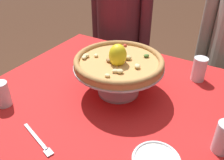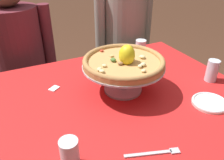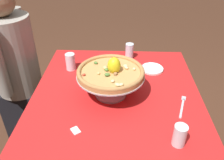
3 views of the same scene
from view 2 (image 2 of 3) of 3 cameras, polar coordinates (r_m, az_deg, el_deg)
The scene contains 11 objects.
dining_table at distance 1.16m, azimuth 3.42°, elevation -7.78°, with size 1.15×1.00×0.75m.
pizza_stand at distance 1.08m, azimuth 2.82°, elevation 1.90°, with size 0.39×0.39×0.14m.
pizza at distance 1.05m, azimuth 2.96°, elevation 4.77°, with size 0.38×0.38×0.10m.
water_glass_front_left at distance 0.76m, azimuth -10.51°, elevation -18.20°, with size 0.06×0.06×0.11m.
water_glass_back_right at distance 1.45m, azimuth 7.18°, elevation 7.50°, with size 0.07×0.07×0.12m.
water_glass_side_right at distance 1.29m, azimuth 23.81°, elevation 1.84°, with size 0.06×0.06×0.12m.
side_plate at distance 1.11m, azimuth 23.38°, elevation -5.22°, with size 0.16×0.16×0.02m.
dinner_fork at distance 0.83m, azimuth 10.88°, elevation -17.59°, with size 0.19×0.08×0.01m.
sugar_packet at distance 1.17m, azimuth -14.35°, elevation -2.06°, with size 0.05×0.04×0.01m, color white.
diner_left at distance 1.75m, azimuth -21.70°, elevation 2.69°, with size 0.50×0.35×1.26m.
diner_right at distance 1.95m, azimuth 2.93°, elevation 8.14°, with size 0.50×0.35×1.28m.
Camera 2 is at (-0.46, -0.79, 1.36)m, focal length 36.35 mm.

